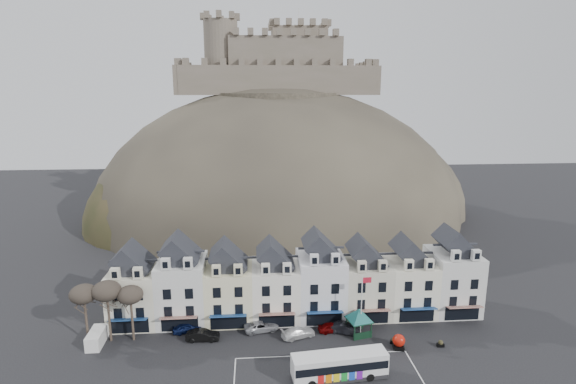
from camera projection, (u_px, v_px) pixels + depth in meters
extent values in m
plane|color=black|center=(311.00, 380.00, 52.63)|extent=(300.00, 300.00, 0.00)
cube|color=silver|center=(326.00, 373.00, 54.00)|extent=(22.00, 7.50, 0.01)
cube|color=#EDE8CD|center=(136.00, 295.00, 65.53)|extent=(6.80, 8.00, 8.00)
cube|color=black|center=(133.00, 261.00, 64.37)|extent=(6.80, 5.76, 2.80)
cube|color=#EDE8CD|center=(115.00, 274.00, 60.83)|extent=(1.20, 0.80, 1.60)
cube|color=#EDE8CD|center=(138.00, 273.00, 61.05)|extent=(1.20, 0.80, 1.60)
cube|color=black|center=(130.00, 326.00, 62.21)|extent=(5.10, 0.06, 2.20)
cube|color=navy|center=(128.00, 320.00, 61.27)|extent=(5.10, 1.29, 0.43)
cube|color=silver|center=(183.00, 290.00, 65.90)|extent=(6.80, 8.00, 9.20)
cube|color=black|center=(181.00, 252.00, 64.61)|extent=(6.80, 5.76, 2.80)
cube|color=silver|center=(166.00, 264.00, 61.07)|extent=(1.20, 0.80, 1.60)
cube|color=silver|center=(188.00, 263.00, 61.29)|extent=(1.20, 0.80, 1.60)
cube|color=black|center=(180.00, 324.00, 62.72)|extent=(5.10, 0.06, 2.20)
cube|color=maroon|center=(178.00, 318.00, 61.78)|extent=(5.10, 1.29, 0.43)
cube|color=#EFE7B8|center=(230.00, 292.00, 66.54)|extent=(6.80, 8.00, 8.00)
cube|color=black|center=(229.00, 259.00, 65.38)|extent=(6.80, 5.76, 2.80)
cube|color=#EFE7B8|center=(216.00, 271.00, 61.84)|extent=(1.20, 0.80, 1.60)
cube|color=#EFE7B8|center=(238.00, 270.00, 62.06)|extent=(1.20, 0.80, 1.60)
cube|color=black|center=(229.00, 322.00, 63.22)|extent=(5.10, 0.06, 2.20)
cube|color=navy|center=(228.00, 316.00, 62.28)|extent=(5.10, 1.29, 0.43)
cube|color=white|center=(275.00, 290.00, 67.04)|extent=(6.80, 8.00, 8.00)
cube|color=black|center=(275.00, 257.00, 65.89)|extent=(6.80, 5.76, 2.80)
cube|color=white|center=(266.00, 269.00, 62.34)|extent=(1.20, 0.80, 1.60)
cube|color=white|center=(287.00, 269.00, 62.57)|extent=(1.20, 0.80, 1.60)
cube|color=black|center=(277.00, 320.00, 63.73)|extent=(5.10, 0.06, 2.20)
cube|color=maroon|center=(277.00, 314.00, 62.79)|extent=(5.10, 1.29, 0.43)
cube|color=white|center=(320.00, 285.00, 67.42)|extent=(6.80, 8.00, 9.20)
cube|color=black|center=(321.00, 249.00, 66.13)|extent=(6.80, 5.76, 2.80)
cube|color=white|center=(314.00, 260.00, 62.58)|extent=(1.20, 0.80, 1.60)
cube|color=white|center=(335.00, 259.00, 62.80)|extent=(1.20, 0.80, 1.60)
cube|color=black|center=(324.00, 318.00, 64.23)|extent=(5.10, 0.06, 2.20)
cube|color=navy|center=(325.00, 312.00, 63.29)|extent=(5.10, 1.29, 0.43)
cube|color=beige|center=(365.00, 287.00, 68.05)|extent=(6.80, 8.00, 8.00)
cube|color=black|center=(366.00, 255.00, 66.90)|extent=(6.80, 5.76, 2.80)
cube|color=beige|center=(362.00, 266.00, 63.35)|extent=(1.20, 0.80, 1.60)
cube|color=beige|center=(383.00, 266.00, 63.58)|extent=(1.20, 0.80, 1.60)
cube|color=black|center=(371.00, 317.00, 64.74)|extent=(5.10, 0.06, 2.20)
cube|color=maroon|center=(372.00, 311.00, 63.80)|extent=(5.10, 1.29, 0.43)
cube|color=white|center=(409.00, 286.00, 68.56)|extent=(6.80, 8.00, 8.00)
cube|color=black|center=(411.00, 254.00, 67.40)|extent=(6.80, 5.76, 2.80)
cube|color=white|center=(409.00, 265.00, 63.86)|extent=(1.20, 0.80, 1.60)
cube|color=white|center=(429.00, 264.00, 64.08)|extent=(1.20, 0.80, 1.60)
cube|color=black|center=(417.00, 315.00, 65.24)|extent=(5.10, 0.06, 2.20)
cube|color=navy|center=(419.00, 309.00, 64.30)|extent=(5.10, 1.29, 0.43)
cube|color=silver|center=(452.00, 281.00, 68.93)|extent=(6.80, 8.00, 9.20)
cube|color=black|center=(455.00, 245.00, 67.64)|extent=(6.80, 5.76, 2.80)
cube|color=silver|center=(456.00, 256.00, 64.10)|extent=(1.20, 0.80, 1.60)
cube|color=silver|center=(476.00, 255.00, 64.32)|extent=(1.20, 0.80, 1.60)
cube|color=black|center=(462.00, 313.00, 65.75)|extent=(5.10, 0.06, 2.20)
cube|color=maroon|center=(465.00, 307.00, 64.81)|extent=(5.10, 1.29, 0.43)
ellipsoid|color=#312D26|center=(278.00, 216.00, 120.68)|extent=(96.00, 76.00, 68.00)
ellipsoid|color=#2B3219|center=(193.00, 225.00, 113.22)|extent=(52.00, 44.00, 42.00)
ellipsoid|color=#312D26|center=(362.00, 211.00, 126.35)|extent=(56.00, 48.00, 46.00)
ellipsoid|color=#2B3219|center=(265.00, 233.00, 106.77)|extent=(40.00, 28.00, 28.00)
ellipsoid|color=#312D26|center=(322.00, 229.00, 109.76)|extent=(36.00, 28.00, 24.00)
cylinder|color=#312D26|center=(278.00, 99.00, 113.79)|extent=(30.00, 30.00, 3.00)
cube|color=#615A4A|center=(278.00, 80.00, 108.90)|extent=(48.00, 2.20, 7.00)
cube|color=#615A4A|center=(275.00, 82.00, 128.34)|extent=(48.00, 2.20, 7.00)
cube|color=#615A4A|center=(184.00, 81.00, 116.84)|extent=(2.20, 22.00, 7.00)
cube|color=#615A4A|center=(366.00, 81.00, 120.40)|extent=(2.20, 22.00, 7.00)
cube|color=#615A4A|center=(284.00, 59.00, 117.55)|extent=(28.00, 18.00, 10.00)
cube|color=#615A4A|center=(298.00, 54.00, 119.45)|extent=(14.00, 12.00, 13.00)
cylinder|color=#615A4A|center=(221.00, 58.00, 112.47)|extent=(8.40, 8.40, 18.00)
cylinder|color=silver|center=(299.00, 18.00, 117.45)|extent=(0.16, 0.16, 5.00)
cylinder|color=#362C22|center=(87.00, 322.00, 60.05)|extent=(0.32, 0.32, 5.74)
ellipsoid|color=#383028|center=(83.00, 294.00, 59.14)|extent=(3.61, 3.61, 2.54)
cylinder|color=#362C22|center=(109.00, 320.00, 60.24)|extent=(0.32, 0.32, 6.02)
ellipsoid|color=#383028|center=(107.00, 291.00, 59.28)|extent=(3.78, 3.78, 2.67)
cylinder|color=#362C22|center=(132.00, 321.00, 60.52)|extent=(0.32, 0.32, 5.46)
ellipsoid|color=#383028|center=(130.00, 295.00, 59.66)|extent=(3.43, 3.43, 2.42)
cube|color=#262628|center=(339.00, 375.00, 52.95)|extent=(11.50, 3.78, 0.51)
cube|color=white|center=(340.00, 364.00, 52.62)|extent=(11.49, 3.73, 2.59)
cube|color=black|center=(340.00, 363.00, 52.59)|extent=(11.28, 3.78, 0.97)
cube|color=white|center=(340.00, 355.00, 52.36)|extent=(11.26, 3.60, 0.26)
cube|color=orange|center=(385.00, 351.00, 53.38)|extent=(0.19, 1.23, 0.29)
cylinder|color=black|center=(370.00, 377.00, 52.41)|extent=(1.01, 0.43, 0.99)
cylinder|color=black|center=(363.00, 366.00, 54.64)|extent=(1.01, 0.43, 0.99)
cylinder|color=black|center=(312.00, 384.00, 51.19)|extent=(1.01, 0.43, 0.99)
cylinder|color=black|center=(307.00, 372.00, 53.41)|extent=(1.01, 0.43, 0.99)
cube|color=black|center=(347.00, 324.00, 62.99)|extent=(0.17, 0.17, 2.23)
cube|color=black|center=(363.00, 321.00, 63.75)|extent=(0.17, 0.17, 2.23)
cube|color=black|center=(355.00, 333.00, 60.66)|extent=(0.17, 0.17, 2.23)
cube|color=black|center=(371.00, 330.00, 61.42)|extent=(0.17, 0.17, 2.23)
cube|color=black|center=(359.00, 320.00, 61.95)|extent=(3.71, 3.71, 0.11)
cone|color=#12504B|center=(359.00, 314.00, 61.77)|extent=(5.98, 5.98, 1.68)
cube|color=black|center=(398.00, 347.00, 58.97)|extent=(1.54, 1.54, 0.52)
sphere|color=red|center=(399.00, 340.00, 58.76)|extent=(1.63, 1.63, 1.63)
cylinder|color=silver|center=(361.00, 306.00, 61.05)|extent=(0.13, 0.13, 8.96)
cube|color=#B7162A|center=(367.00, 280.00, 60.26)|extent=(1.23, 0.05, 0.78)
cube|color=white|center=(97.00, 338.00, 59.81)|extent=(1.90, 4.24, 1.92)
cube|color=black|center=(96.00, 335.00, 59.72)|extent=(1.74, 0.10, 0.82)
cube|color=black|center=(393.00, 342.00, 60.13)|extent=(1.01, 0.73, 0.46)
sphere|color=#2B3219|center=(394.00, 340.00, 60.05)|extent=(0.64, 0.64, 0.64)
cube|color=black|center=(440.00, 345.00, 59.43)|extent=(0.95, 0.52, 0.46)
sphere|color=#2B3219|center=(441.00, 343.00, 59.35)|extent=(0.65, 0.65, 0.65)
imported|color=#0C163F|center=(187.00, 327.00, 62.95)|extent=(4.38, 2.60, 1.40)
imported|color=black|center=(203.00, 335.00, 60.84)|extent=(4.54, 1.70, 1.48)
imported|color=#A5A7AD|center=(261.00, 326.00, 63.30)|extent=(5.15, 3.15, 1.36)
imported|color=silver|center=(298.00, 332.00, 61.67)|extent=(5.15, 3.41, 1.39)
imported|color=#5B0505|center=(332.00, 327.00, 63.00)|extent=(4.00, 1.81, 1.33)
imported|color=black|center=(345.00, 328.00, 62.65)|extent=(4.74, 2.98, 1.48)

